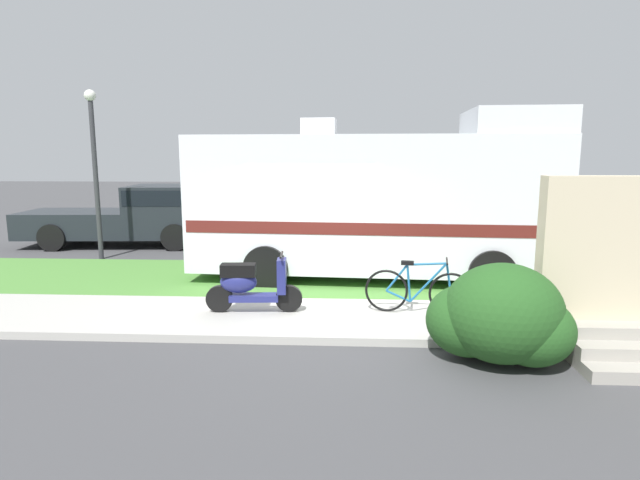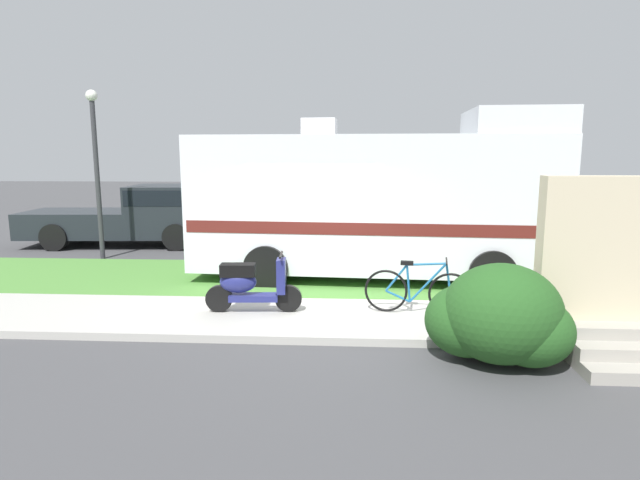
{
  "view_description": "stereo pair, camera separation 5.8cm",
  "coord_description": "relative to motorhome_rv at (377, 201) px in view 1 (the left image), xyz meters",
  "views": [
    {
      "loc": [
        0.69,
        -9.17,
        2.69
      ],
      "look_at": [
        0.19,
        0.3,
        1.1
      ],
      "focal_mm": 29.09,
      "sensor_mm": 36.0,
      "label": 1
    },
    {
      "loc": [
        0.75,
        -9.17,
        2.69
      ],
      "look_at": [
        0.19,
        0.3,
        1.1
      ],
      "focal_mm": 29.09,
      "sensor_mm": 36.0,
      "label": 2
    }
  ],
  "objects": [
    {
      "name": "ground_plane",
      "position": [
        -1.3,
        -1.79,
        -1.69
      ],
      "size": [
        80.0,
        80.0,
        0.0
      ],
      "primitive_type": "plane",
      "color": "#424244"
    },
    {
      "name": "sidewalk",
      "position": [
        -1.3,
        -2.99,
        -1.63
      ],
      "size": [
        24.0,
        2.0,
        0.12
      ],
      "color": "#ADAAA3",
      "rests_on": "ground"
    },
    {
      "name": "grass_strip",
      "position": [
        -1.3,
        -0.29,
        -1.65
      ],
      "size": [
        24.0,
        3.4,
        0.08
      ],
      "color": "#4C8438",
      "rests_on": "ground"
    },
    {
      "name": "motorhome_rv",
      "position": [
        0.0,
        0.0,
        0.0
      ],
      "size": [
        7.56,
        2.82,
        3.55
      ],
      "color": "silver",
      "rests_on": "ground"
    },
    {
      "name": "scooter",
      "position": [
        -2.19,
        -2.83,
        -1.11
      ],
      "size": [
        1.58,
        0.5,
        0.97
      ],
      "color": "black",
      "rests_on": "ground"
    },
    {
      "name": "bicycle",
      "position": [
        0.54,
        -2.78,
        -1.18
      ],
      "size": [
        1.71,
        0.52,
        0.91
      ],
      "color": "black",
      "rests_on": "ground"
    },
    {
      "name": "pickup_truck_near",
      "position": [
        -6.61,
        3.91,
        -0.74
      ],
      "size": [
        5.79,
        2.4,
        1.76
      ],
      "color": "#1E2328",
      "rests_on": "ground"
    },
    {
      "name": "pickup_truck_far",
      "position": [
        -3.54,
        7.2,
        -0.69
      ],
      "size": [
        5.4,
        2.41,
        1.88
      ],
      "color": "#B7B29E",
      "rests_on": "ground"
    },
    {
      "name": "porch_steps",
      "position": [
        2.98,
        -4.08,
        -0.72
      ],
      "size": [
        2.0,
        1.26,
        2.4
      ],
      "color": "#9E998E",
      "rests_on": "ground"
    },
    {
      "name": "bush_by_porch",
      "position": [
        1.35,
        -4.48,
        -1.08
      ],
      "size": [
        1.81,
        1.36,
        1.28
      ],
      "color": "#23511E",
      "rests_on": "ground"
    },
    {
      "name": "bottle_spare",
      "position": [
        3.13,
        -2.43,
        -1.45
      ],
      "size": [
        0.07,
        0.07,
        0.27
      ],
      "color": "navy",
      "rests_on": "ground"
    },
    {
      "name": "street_lamp_post",
      "position": [
        -6.94,
        1.81,
        0.88
      ],
      "size": [
        0.28,
        0.28,
        4.23
      ],
      "color": "#333338",
      "rests_on": "ground"
    }
  ]
}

